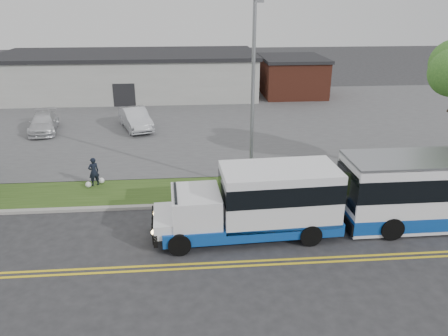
{
  "coord_description": "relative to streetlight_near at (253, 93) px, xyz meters",
  "views": [
    {
      "loc": [
        -0.17,
        -18.23,
        9.71
      ],
      "look_at": [
        1.52,
        2.08,
        1.6
      ],
      "focal_mm": 35.0,
      "sensor_mm": 36.0,
      "label": 1
    }
  ],
  "objects": [
    {
      "name": "ground",
      "position": [
        -3.0,
        -2.73,
        -5.23
      ],
      "size": [
        140.0,
        140.0,
        0.0
      ],
      "primitive_type": "plane",
      "color": "#28282B",
      "rests_on": "ground"
    },
    {
      "name": "verge",
      "position": [
        -3.0,
        0.17,
        -5.18
      ],
      "size": [
        80.0,
        3.3,
        0.1
      ],
      "primitive_type": "cube",
      "color": "#2C4617",
      "rests_on": "ground"
    },
    {
      "name": "parked_car_b",
      "position": [
        -14.04,
        11.68,
        -4.46
      ],
      "size": [
        2.65,
        4.87,
        1.34
      ],
      "primitive_type": "imported",
      "rotation": [
        0.0,
        0.0,
        0.17
      ],
      "color": "silver",
      "rests_on": "parking_lot"
    },
    {
      "name": "pedestrian",
      "position": [
        -8.33,
        1.17,
        -4.34
      ],
      "size": [
        0.69,
        0.62,
        1.58
      ],
      "primitive_type": "imported",
      "rotation": [
        0.0,
        0.0,
        3.69
      ],
      "color": "black",
      "rests_on": "verge"
    },
    {
      "name": "brick_wing",
      "position": [
        7.5,
        23.27,
        -3.27
      ],
      "size": [
        6.3,
        7.3,
        3.9
      ],
      "color": "brown",
      "rests_on": "ground"
    },
    {
      "name": "parking_lot",
      "position": [
        -3.0,
        14.27,
        -5.18
      ],
      "size": [
        80.0,
        25.0,
        0.1
      ],
      "primitive_type": "cube",
      "color": "#4C4C4F",
      "rests_on": "ground"
    },
    {
      "name": "parked_car_a",
      "position": [
        -7.22,
        11.83,
        -4.33
      ],
      "size": [
        3.19,
        5.14,
        1.6
      ],
      "primitive_type": "imported",
      "rotation": [
        0.0,
        0.0,
        0.33
      ],
      "color": "silver",
      "rests_on": "parking_lot"
    },
    {
      "name": "commercial_building",
      "position": [
        -9.0,
        24.27,
        -3.05
      ],
      "size": [
        25.4,
        10.4,
        4.35
      ],
      "color": "#9E9E99",
      "rests_on": "ground"
    },
    {
      "name": "streetlight_near",
      "position": [
        0.0,
        0.0,
        0.0
      ],
      "size": [
        0.35,
        1.53,
        9.5
      ],
      "color": "gray",
      "rests_on": "verge"
    },
    {
      "name": "shuttle_bus",
      "position": [
        -0.24,
        -4.49,
        -3.61
      ],
      "size": [
        8.04,
        3.0,
        3.03
      ],
      "rotation": [
        0.0,
        0.0,
        0.05
      ],
      "color": "#0E3F98",
      "rests_on": "ground"
    },
    {
      "name": "curb",
      "position": [
        -3.0,
        -1.63,
        -5.16
      ],
      "size": [
        80.0,
        0.3,
        0.15
      ],
      "primitive_type": "cube",
      "color": "#9E9B93",
      "rests_on": "ground"
    },
    {
      "name": "grocery_bag_left",
      "position": [
        -8.63,
        0.92,
        -4.97
      ],
      "size": [
        0.32,
        0.32,
        0.32
      ],
      "primitive_type": "sphere",
      "color": "white",
      "rests_on": "verge"
    },
    {
      "name": "lane_line_north",
      "position": [
        -3.0,
        -6.58,
        -5.23
      ],
      "size": [
        70.0,
        0.12,
        0.01
      ],
      "primitive_type": "cube",
      "color": "yellow",
      "rests_on": "ground"
    },
    {
      "name": "grocery_bag_right",
      "position": [
        -8.03,
        1.42,
        -4.97
      ],
      "size": [
        0.32,
        0.32,
        0.32
      ],
      "primitive_type": "sphere",
      "color": "white",
      "rests_on": "verge"
    },
    {
      "name": "lane_line_south",
      "position": [
        -3.0,
        -6.88,
        -5.23
      ],
      "size": [
        70.0,
        0.12,
        0.01
      ],
      "primitive_type": "cube",
      "color": "yellow",
      "rests_on": "ground"
    }
  ]
}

